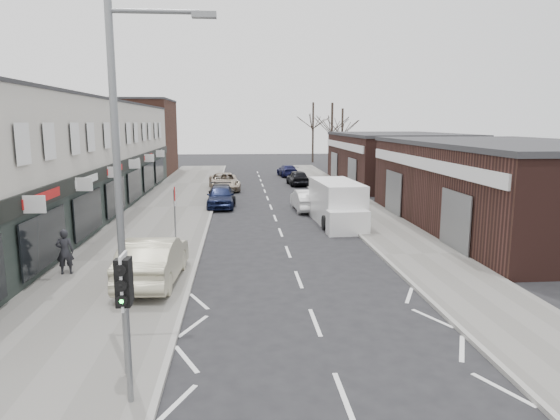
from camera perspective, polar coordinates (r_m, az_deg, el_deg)
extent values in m
plane|color=black|center=(13.06, 5.41, -16.03)|extent=(160.00, 160.00, 0.00)
cube|color=slate|center=(34.33, -12.37, 0.28)|extent=(5.50, 64.00, 0.12)
cube|color=slate|center=(34.92, 8.40, 0.57)|extent=(3.50, 64.00, 0.12)
cube|color=beige|center=(33.13, -24.88, 5.32)|extent=(8.00, 41.00, 7.10)
cube|color=#4A291F|center=(57.70, -16.23, 7.90)|extent=(8.00, 10.00, 8.00)
cube|color=#371D19|center=(29.64, 24.94, 2.35)|extent=(10.00, 18.00, 4.50)
cube|color=#371D19|center=(47.96, 13.13, 5.60)|extent=(10.00, 16.00, 4.50)
cylinder|color=slate|center=(10.63, -17.07, -13.16)|extent=(0.12, 0.12, 3.00)
cube|color=silver|center=(10.27, -17.37, -7.76)|extent=(0.05, 0.55, 1.10)
cube|color=black|center=(10.16, -17.51, -7.96)|extent=(0.28, 0.22, 0.95)
sphere|color=#0CE533|center=(10.14, -17.57, -9.78)|extent=(0.18, 0.18, 0.18)
cube|color=black|center=(10.38, -17.22, -7.56)|extent=(0.26, 0.20, 0.90)
cylinder|color=slate|center=(11.16, -17.94, 1.26)|extent=(0.16, 0.16, 8.00)
cylinder|color=slate|center=(11.09, -14.21, 21.15)|extent=(1.80, 0.10, 0.10)
cube|color=slate|center=(10.97, -8.67, 21.18)|extent=(0.50, 0.22, 0.12)
cylinder|color=slate|center=(24.14, -11.92, -0.60)|extent=(0.07, 0.07, 2.50)
cube|color=white|center=(24.03, -11.86, 0.81)|extent=(0.04, 0.45, 0.25)
cube|color=white|center=(28.70, 6.47, 0.89)|extent=(2.46, 5.39, 2.41)
cube|color=white|center=(25.82, 7.77, -1.47)|extent=(2.17, 1.03, 1.27)
cylinder|color=black|center=(26.88, 5.14, -1.45)|extent=(0.25, 0.80, 0.80)
cylinder|color=black|center=(27.28, 9.21, -1.37)|extent=(0.25, 0.80, 0.80)
cylinder|color=black|center=(30.47, 3.96, -0.07)|extent=(0.25, 0.80, 0.80)
cylinder|color=black|center=(30.82, 7.57, -0.02)|extent=(0.25, 0.80, 0.80)
imported|color=#BBB596|center=(18.27, -14.26, -5.49)|extent=(1.98, 5.05, 1.64)
imported|color=black|center=(20.25, -23.37, -4.39)|extent=(0.68, 0.50, 1.71)
imported|color=#121938|center=(34.07, -6.79, 1.54)|extent=(1.81, 4.41, 1.50)
imported|color=black|center=(35.77, -6.69, 1.81)|extent=(2.10, 4.66, 1.32)
imported|color=#B2A18E|center=(42.69, -6.39, 3.23)|extent=(2.91, 5.46, 1.46)
imported|color=silver|center=(32.70, 2.97, 1.15)|extent=(1.65, 4.29, 1.40)
imported|color=black|center=(45.89, 2.02, 3.72)|extent=(1.86, 4.19, 1.40)
imported|color=#121338|center=(53.41, 0.86, 4.53)|extent=(2.13, 4.44, 1.25)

